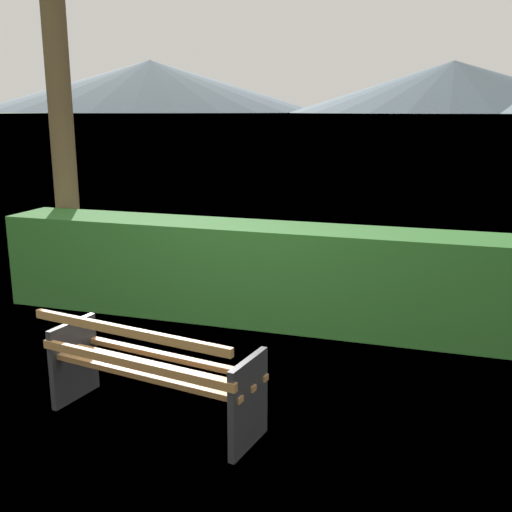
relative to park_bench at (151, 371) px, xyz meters
name	(u,v)px	position (x,y,z in m)	size (l,w,h in m)	color
ground_plane	(157,419)	(0.01, 0.06, -0.43)	(1400.00, 1400.00, 0.00)	#4C6B33
water_surface	(448,115)	(0.01, 307.03, -0.43)	(620.00, 620.00, 0.00)	slate
park_bench	(151,371)	(0.00, 0.00, 0.00)	(1.79, 0.85, 0.87)	#A0703F
hedge_row	(253,273)	(0.01, 2.51, 0.13)	(6.08, 0.75, 1.11)	#2D6B28
distant_hills	(472,77)	(15.39, 565.73, 29.68)	(917.97, 457.47, 68.19)	slate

